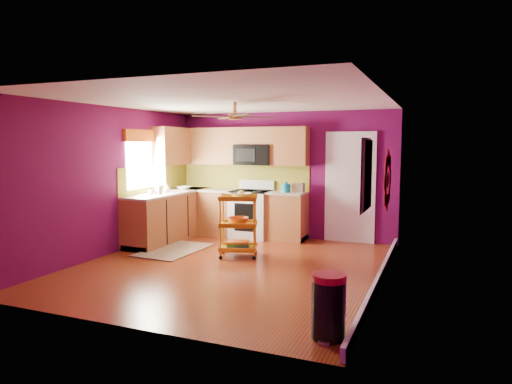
% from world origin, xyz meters
% --- Properties ---
extents(ground, '(5.00, 5.00, 0.00)m').
position_xyz_m(ground, '(0.00, 0.00, 0.00)').
color(ground, maroon).
rests_on(ground, ground).
extents(room_envelope, '(4.54, 5.04, 2.52)m').
position_xyz_m(room_envelope, '(0.03, 0.00, 1.63)').
color(room_envelope, '#580A44').
rests_on(room_envelope, ground).
extents(lower_cabinets, '(2.81, 2.31, 0.94)m').
position_xyz_m(lower_cabinets, '(-1.35, 1.82, 0.43)').
color(lower_cabinets, brown).
rests_on(lower_cabinets, ground).
extents(electric_range, '(0.76, 0.66, 1.13)m').
position_xyz_m(electric_range, '(-0.55, 2.17, 0.48)').
color(electric_range, white).
rests_on(electric_range, ground).
extents(upper_cabinetry, '(2.80, 2.30, 1.26)m').
position_xyz_m(upper_cabinetry, '(-1.24, 2.17, 1.80)').
color(upper_cabinetry, brown).
rests_on(upper_cabinetry, ground).
extents(left_window, '(0.08, 1.35, 1.08)m').
position_xyz_m(left_window, '(-2.22, 1.05, 1.74)').
color(left_window, white).
rests_on(left_window, ground).
extents(panel_door, '(0.95, 0.11, 2.15)m').
position_xyz_m(panel_door, '(1.35, 2.47, 1.02)').
color(panel_door, white).
rests_on(panel_door, ground).
extents(right_wall_art, '(0.04, 2.74, 1.04)m').
position_xyz_m(right_wall_art, '(2.23, -0.34, 1.44)').
color(right_wall_art, black).
rests_on(right_wall_art, ground).
extents(ceiling_fan, '(1.01, 1.01, 0.26)m').
position_xyz_m(ceiling_fan, '(0.00, 0.20, 2.29)').
color(ceiling_fan, '#BF8C3F').
rests_on(ceiling_fan, ground).
extents(shag_rug, '(0.90, 1.41, 0.02)m').
position_xyz_m(shag_rug, '(-1.36, 0.57, 0.01)').
color(shag_rug, '#311B10').
rests_on(shag_rug, ground).
extents(rolling_cart, '(0.73, 0.62, 1.11)m').
position_xyz_m(rolling_cart, '(-0.13, 0.61, 0.57)').
color(rolling_cart, gold).
rests_on(rolling_cart, ground).
extents(trash_can, '(0.35, 0.37, 0.63)m').
position_xyz_m(trash_can, '(1.98, -1.98, 0.32)').
color(trash_can, black).
rests_on(trash_can, ground).
extents(teal_kettle, '(0.18, 0.18, 0.21)m').
position_xyz_m(teal_kettle, '(0.18, 2.15, 1.02)').
color(teal_kettle, teal).
rests_on(teal_kettle, lower_cabinets).
extents(toaster, '(0.22, 0.15, 0.18)m').
position_xyz_m(toaster, '(0.40, 2.25, 1.03)').
color(toaster, beige).
rests_on(toaster, lower_cabinets).
extents(soap_bottle_a, '(0.10, 0.10, 0.21)m').
position_xyz_m(soap_bottle_a, '(-1.93, 0.97, 1.05)').
color(soap_bottle_a, '#EA3F72').
rests_on(soap_bottle_a, lower_cabinets).
extents(soap_bottle_b, '(0.14, 0.14, 0.17)m').
position_xyz_m(soap_bottle_b, '(-1.98, 1.32, 1.03)').
color(soap_bottle_b, white).
rests_on(soap_bottle_b, lower_cabinets).
extents(counter_dish, '(0.27, 0.27, 0.07)m').
position_xyz_m(counter_dish, '(-1.93, 1.89, 0.97)').
color(counter_dish, white).
rests_on(counter_dish, lower_cabinets).
extents(counter_cup, '(0.11, 0.11, 0.09)m').
position_xyz_m(counter_cup, '(-2.02, 0.86, 0.98)').
color(counter_cup, white).
rests_on(counter_cup, lower_cabinets).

